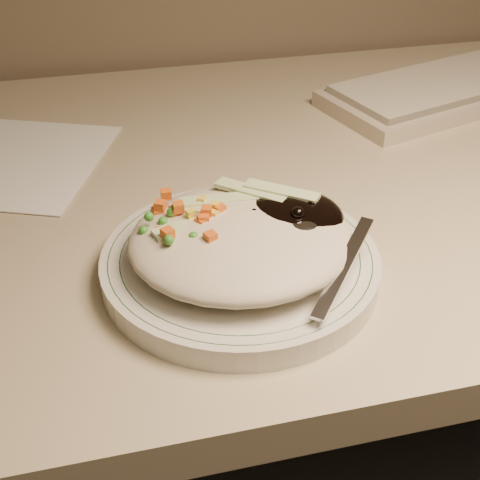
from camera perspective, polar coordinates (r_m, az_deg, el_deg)
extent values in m
cube|color=tan|center=(0.77, 3.58, 4.89)|extent=(1.40, 0.70, 0.04)
cylinder|color=silver|center=(0.58, 0.00, -2.10)|extent=(0.24, 0.24, 0.02)
torus|color=#144723|center=(0.58, 0.00, -1.31)|extent=(0.23, 0.23, 0.00)
torus|color=#144723|center=(0.58, 0.00, -1.31)|extent=(0.21, 0.21, 0.00)
ellipsoid|color=beige|center=(0.56, 0.12, 0.07)|extent=(0.19, 0.18, 0.04)
ellipsoid|color=black|center=(0.58, 4.07, 1.86)|extent=(0.10, 0.09, 0.03)
ellipsoid|color=orange|center=(0.57, -4.75, 0.72)|extent=(0.08, 0.08, 0.02)
sphere|color=black|center=(0.57, 1.19, 2.17)|extent=(0.01, 0.01, 0.01)
sphere|color=black|center=(0.58, 3.79, 2.84)|extent=(0.01, 0.01, 0.01)
sphere|color=black|center=(0.58, 6.17, 3.08)|extent=(0.01, 0.01, 0.01)
sphere|color=black|center=(0.59, 5.10, 3.17)|extent=(0.01, 0.01, 0.01)
sphere|color=black|center=(0.56, 4.95, 2.26)|extent=(0.01, 0.01, 0.01)
sphere|color=black|center=(0.58, 3.76, 2.45)|extent=(0.01, 0.01, 0.01)
sphere|color=black|center=(0.59, 4.49, 3.11)|extent=(0.01, 0.01, 0.01)
cube|color=#D55A17|center=(0.57, -5.27, 2.81)|extent=(0.01, 0.01, 0.01)
cube|color=#D55A17|center=(0.56, -3.28, 0.93)|extent=(0.01, 0.01, 0.01)
cube|color=#D55A17|center=(0.58, -6.81, 2.93)|extent=(0.01, 0.01, 0.01)
cube|color=#D55A17|center=(0.56, -2.88, 2.46)|extent=(0.01, 0.01, 0.01)
cube|color=#D55A17|center=(0.56, -3.12, 1.81)|extent=(0.01, 0.01, 0.01)
cube|color=#D55A17|center=(0.59, -7.02, 2.45)|extent=(0.01, 0.01, 0.01)
cube|color=#D55A17|center=(0.57, -5.52, 2.48)|extent=(0.01, 0.01, 0.01)
cube|color=#D55A17|center=(0.56, -3.28, 1.51)|extent=(0.01, 0.01, 0.01)
cube|color=#D55A17|center=(0.57, -1.78, 2.62)|extent=(0.01, 0.01, 0.01)
cube|color=#D55A17|center=(0.58, -6.34, 3.91)|extent=(0.01, 0.01, 0.01)
cube|color=#D55A17|center=(0.54, -6.20, 0.59)|extent=(0.01, 0.01, 0.01)
cube|color=#D55A17|center=(0.53, -2.54, 0.24)|extent=(0.01, 0.01, 0.01)
cube|color=#D55A17|center=(0.55, -6.85, 0.58)|extent=(0.01, 0.01, 0.01)
cube|color=#D55A17|center=(0.58, -6.88, 2.25)|extent=(0.01, 0.01, 0.01)
sphere|color=#388C28|center=(0.57, -3.33, 1.89)|extent=(0.01, 0.01, 0.01)
sphere|color=#388C28|center=(0.53, -6.09, 0.00)|extent=(0.01, 0.01, 0.01)
sphere|color=#388C28|center=(0.56, -6.58, 1.58)|extent=(0.01, 0.01, 0.01)
sphere|color=#388C28|center=(0.56, -7.77, 1.99)|extent=(0.01, 0.01, 0.01)
sphere|color=#388C28|center=(0.57, -3.72, 2.09)|extent=(0.01, 0.01, 0.01)
sphere|color=#388C28|center=(0.55, -2.42, 0.12)|extent=(0.01, 0.01, 0.01)
sphere|color=#388C28|center=(0.56, -4.76, 1.18)|extent=(0.01, 0.01, 0.01)
sphere|color=#388C28|center=(0.55, -5.12, -0.04)|extent=(0.01, 0.01, 0.01)
sphere|color=#388C28|center=(0.56, -8.22, 0.79)|extent=(0.01, 0.01, 0.01)
sphere|color=#388C28|center=(0.57, -5.66, 2.60)|extent=(0.01, 0.01, 0.01)
sphere|color=#388C28|center=(0.57, -5.86, 2.39)|extent=(0.01, 0.01, 0.01)
sphere|color=#388C28|center=(0.55, -6.28, 0.62)|extent=(0.01, 0.01, 0.01)
sphere|color=#388C28|center=(0.54, -3.99, 0.28)|extent=(0.01, 0.01, 0.01)
sphere|color=#388C28|center=(0.59, -1.76, 3.11)|extent=(0.01, 0.01, 0.01)
cube|color=yellow|center=(0.57, -3.84, 2.08)|extent=(0.01, 0.01, 0.01)
cube|color=yellow|center=(0.56, -2.22, 2.16)|extent=(0.01, 0.01, 0.01)
cube|color=yellow|center=(0.57, -4.97, 2.06)|extent=(0.01, 0.01, 0.01)
cube|color=yellow|center=(0.56, -4.25, 2.24)|extent=(0.01, 0.01, 0.01)
cube|color=yellow|center=(0.56, -4.70, 1.07)|extent=(0.01, 0.01, 0.01)
cube|color=yellow|center=(0.57, -2.14, 2.89)|extent=(0.01, 0.01, 0.01)
cube|color=yellow|center=(0.58, -3.24, 3.37)|extent=(0.01, 0.01, 0.01)
cube|color=yellow|center=(0.56, -3.74, 1.13)|extent=(0.01, 0.01, 0.01)
cube|color=#B2D18C|center=(0.58, -1.77, 3.45)|extent=(0.07, 0.02, 0.00)
cube|color=#B2D18C|center=(0.59, 0.96, 4.21)|extent=(0.06, 0.06, 0.00)
cube|color=#B2D18C|center=(0.56, -4.13, 1.34)|extent=(0.07, 0.03, 0.00)
cube|color=#B2D18C|center=(0.59, 3.56, 4.19)|extent=(0.06, 0.05, 0.00)
ellipsoid|color=silver|center=(0.56, 5.05, 1.41)|extent=(0.06, 0.06, 0.01)
cube|color=silver|center=(0.54, 8.86, -2.22)|extent=(0.08, 0.09, 0.03)
cube|color=#AEA28F|center=(1.00, 18.72, 12.27)|extent=(0.44, 0.26, 0.02)
cube|color=beige|center=(1.00, 18.88, 13.05)|extent=(0.41, 0.23, 0.01)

